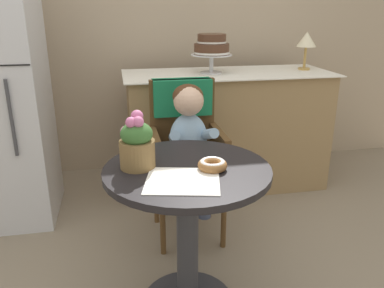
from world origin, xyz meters
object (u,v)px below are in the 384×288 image
object	(u,v)px
wicker_chair	(185,133)
donut_front	(212,164)
cafe_table	(187,211)
seated_child	(190,135)
flower_vase	(137,144)
tiered_cake_stand	(212,47)
table_lamp	(306,41)

from	to	relation	value
wicker_chair	donut_front	xyz separation A→B (m)	(-0.01, -0.75, 0.10)
wicker_chair	cafe_table	bearing A→B (deg)	-103.58
seated_child	flower_vase	size ratio (longest dim) A/B	3.01
cafe_table	tiered_cake_stand	world-z (taller)	tiered_cake_stand
tiered_cake_stand	cafe_table	bearing A→B (deg)	-107.81
wicker_chair	tiered_cake_stand	bearing A→B (deg)	58.39
seated_child	table_lamp	size ratio (longest dim) A/B	2.55
donut_front	table_lamp	xyz separation A→B (m)	(1.06, 1.37, 0.37)
donut_front	flower_vase	bearing A→B (deg)	164.22
cafe_table	tiered_cake_stand	distance (m)	1.48
tiered_cake_stand	table_lamp	world-z (taller)	table_lamp
flower_vase	table_lamp	distance (m)	1.90
tiered_cake_stand	donut_front	bearing A→B (deg)	-103.31
seated_child	table_lamp	bearing A→B (deg)	36.26
wicker_chair	table_lamp	distance (m)	1.31
seated_child	tiered_cake_stand	bearing A→B (deg)	67.88
wicker_chair	table_lamp	size ratio (longest dim) A/B	3.35
cafe_table	flower_vase	xyz separation A→B (m)	(-0.21, 0.04, 0.32)
cafe_table	wicker_chair	xyz separation A→B (m)	(0.11, 0.71, 0.13)
seated_child	tiered_cake_stand	size ratio (longest dim) A/B	2.42
wicker_chair	table_lamp	bearing A→B (deg)	25.91
cafe_table	donut_front	distance (m)	0.26
cafe_table	seated_child	distance (m)	0.59
wicker_chair	table_lamp	xyz separation A→B (m)	(1.05, 0.61, 0.48)
seated_child	donut_front	world-z (taller)	seated_child
seated_child	tiered_cake_stand	xyz separation A→B (m)	(0.30, 0.75, 0.41)
flower_vase	tiered_cake_stand	size ratio (longest dim) A/B	0.81
wicker_chair	flower_vase	bearing A→B (deg)	-120.04
seated_child	donut_front	size ratio (longest dim) A/B	5.82
cafe_table	donut_front	bearing A→B (deg)	-24.05
cafe_table	table_lamp	distance (m)	1.87
cafe_table	table_lamp	bearing A→B (deg)	48.67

